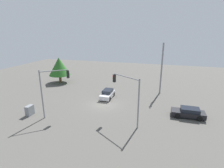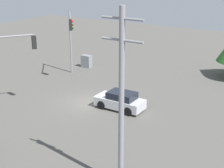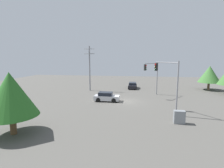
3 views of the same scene
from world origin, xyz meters
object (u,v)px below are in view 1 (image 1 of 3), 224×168
at_px(electrical_cabinet, 30,110).
at_px(sedan_silver, 107,94).
at_px(sedan_dark, 188,113).
at_px(traffic_signal_cross, 128,91).
at_px(traffic_signal_main, 52,85).

bearing_deg(electrical_cabinet, sedan_silver, 138.46).
xyz_separation_m(sedan_dark, electrical_cabinet, (5.74, -21.37, 0.03)).
xyz_separation_m(sedan_dark, traffic_signal_cross, (3.84, -7.78, 3.68)).
xyz_separation_m(sedan_silver, sedan_dark, (3.78, 12.94, -0.05)).
distance_m(sedan_silver, traffic_signal_cross, 9.89).
bearing_deg(traffic_signal_cross, sedan_silver, -22.29).
relative_size(sedan_dark, traffic_signal_main, 0.66).
relative_size(sedan_silver, traffic_signal_main, 0.60).
height_order(sedan_silver, traffic_signal_main, traffic_signal_main).
distance_m(sedan_dark, electrical_cabinet, 22.13).
bearing_deg(traffic_signal_main, sedan_silver, 21.51).
height_order(sedan_silver, traffic_signal_cross, traffic_signal_cross).
bearing_deg(electrical_cabinet, sedan_dark, 105.02).
xyz_separation_m(traffic_signal_cross, electrical_cabinet, (1.89, -13.59, -3.65)).
xyz_separation_m(traffic_signal_main, electrical_cabinet, (0.73, -3.59, -3.85)).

